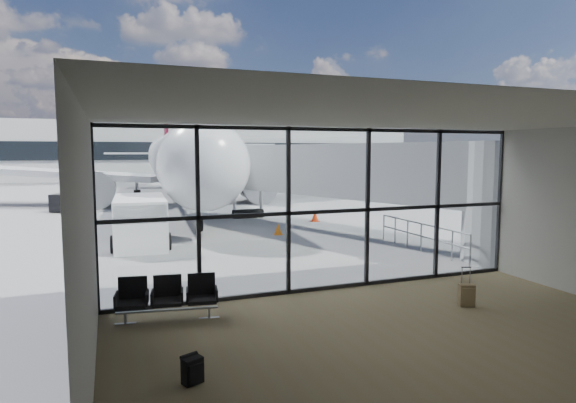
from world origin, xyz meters
TOP-DOWN VIEW (x-y plane):
  - ground at (0.00, 40.00)m, footprint 220.00×220.00m
  - lounge_shell at (0.00, -4.80)m, footprint 12.02×8.01m
  - glass_curtain_wall at (0.00, 0.00)m, footprint 12.10×0.12m
  - jet_bridge at (4.90, 7.07)m, footprint 8.00×16.50m
  - apron_railing at (5.60, 3.50)m, footprint 0.06×5.46m
  - far_terminal at (-0.59, 61.97)m, footprint 80.00×12.20m
  - tree_5 at (-15.00, 72.00)m, footprint 6.27×6.27m
  - seating_row at (-4.49, -0.90)m, footprint 2.25×0.95m
  - backpack at (-4.47, -4.22)m, footprint 0.39×0.38m
  - suitcase at (2.58, -2.57)m, footprint 0.42×0.35m
  - airliner at (-0.56, 26.79)m, footprint 35.17×40.78m
  - service_van at (-4.51, 8.56)m, footprint 2.40×4.65m
  - belt_loader at (-7.81, 22.73)m, footprint 3.12×4.62m
  - traffic_cone_b at (1.66, 9.00)m, footprint 0.38×0.38m
  - traffic_cone_c at (5.00, 12.34)m, footprint 0.43×0.43m

SIDE VIEW (x-z plane):
  - ground at x=0.00m, z-range 0.00..0.00m
  - backpack at x=-4.47m, z-range -0.01..0.48m
  - traffic_cone_b at x=1.66m, z-range -0.01..0.52m
  - traffic_cone_c at x=5.00m, z-range -0.02..0.60m
  - suitcase at x=2.58m, z-range -0.19..0.79m
  - seating_row at x=-4.49m, z-range 0.05..1.06m
  - belt_loader at x=-7.81m, z-range -0.33..1.70m
  - apron_railing at x=5.60m, z-range 0.16..1.27m
  - service_van at x=-4.51m, z-range 0.03..2.01m
  - glass_curtain_wall at x=0.00m, z-range 0.00..4.50m
  - lounge_shell at x=0.00m, z-range 0.40..4.91m
  - jet_bridge at x=4.90m, z-range 0.59..4.92m
  - airliner at x=-0.56m, z-range -2.05..8.45m
  - far_terminal at x=-0.59m, z-range -1.29..9.71m
  - tree_5 at x=-15.00m, z-range 1.36..10.39m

